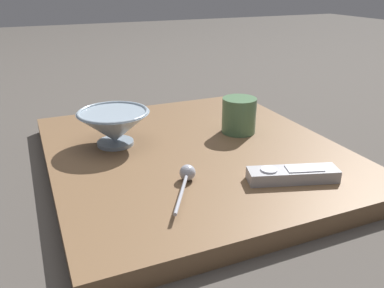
# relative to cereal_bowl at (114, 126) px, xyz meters

# --- Properties ---
(ground_plane) EXTENTS (6.00, 6.00, 0.00)m
(ground_plane) POSITION_rel_cereal_bowl_xyz_m (-0.15, 0.08, -0.08)
(ground_plane) COLOR #47423D
(table) EXTENTS (0.61, 0.67, 0.04)m
(table) POSITION_rel_cereal_bowl_xyz_m (-0.15, 0.08, -0.06)
(table) COLOR brown
(table) RESTS_ON ground
(cereal_bowl) EXTENTS (0.16, 0.16, 0.08)m
(cereal_bowl) POSITION_rel_cereal_bowl_xyz_m (0.00, 0.00, 0.00)
(cereal_bowl) COLOR #8C9EAD
(cereal_bowl) RESTS_ON table
(coffee_mug) EXTENTS (0.10, 0.09, 0.08)m
(coffee_mug) POSITION_rel_cereal_bowl_xyz_m (-0.29, 0.04, -0.00)
(coffee_mug) COLOR #4C724C
(coffee_mug) RESTS_ON table
(teaspoon) EXTENTS (0.09, 0.14, 0.03)m
(teaspoon) POSITION_rel_cereal_bowl_xyz_m (-0.08, 0.23, -0.03)
(teaspoon) COLOR #A3A5B2
(teaspoon) RESTS_ON table
(tv_remote_near) EXTENTS (0.17, 0.09, 0.03)m
(tv_remote_near) POSITION_rel_cereal_bowl_xyz_m (-0.26, 0.30, -0.03)
(tv_remote_near) COLOR #9E9EA3
(tv_remote_near) RESTS_ON table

